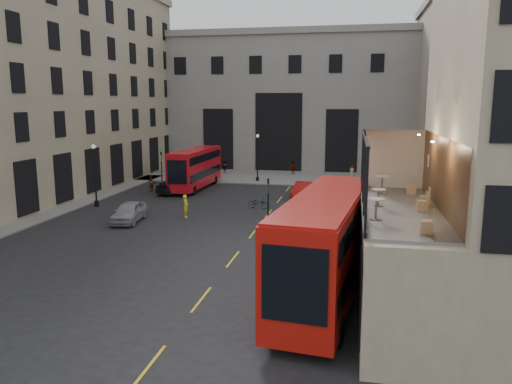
% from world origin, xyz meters
% --- Properties ---
extents(ground, '(140.00, 140.00, 0.00)m').
position_xyz_m(ground, '(0.00, 0.00, 0.00)').
color(ground, black).
rests_on(ground, ground).
extents(host_building_main, '(7.26, 11.40, 15.10)m').
position_xyz_m(host_building_main, '(9.95, 0.00, 7.79)').
color(host_building_main, tan).
rests_on(host_building_main, ground).
extents(host_frontage, '(3.00, 11.00, 4.50)m').
position_xyz_m(host_frontage, '(6.50, 0.00, 2.25)').
color(host_frontage, tan).
rests_on(host_frontage, ground).
extents(cafe_floor, '(3.00, 10.00, 0.10)m').
position_xyz_m(cafe_floor, '(6.50, 0.00, 4.55)').
color(cafe_floor, slate).
rests_on(cafe_floor, host_frontage).
extents(gateway, '(35.00, 10.60, 18.00)m').
position_xyz_m(gateway, '(-5.00, 47.99, 9.39)').
color(gateway, gray).
rests_on(gateway, ground).
extents(building_right, '(16.60, 18.60, 20.00)m').
position_xyz_m(building_right, '(20.00, 39.97, 10.39)').
color(building_right, '#A39783').
rests_on(building_right, ground).
extents(pavement_far, '(40.00, 12.00, 0.12)m').
position_xyz_m(pavement_far, '(-6.00, 38.00, 0.06)').
color(pavement_far, slate).
rests_on(pavement_far, ground).
extents(traffic_light_near, '(0.16, 0.20, 3.80)m').
position_xyz_m(traffic_light_near, '(-1.00, 12.00, 2.42)').
color(traffic_light_near, black).
rests_on(traffic_light_near, ground).
extents(traffic_light_far, '(0.16, 0.20, 3.80)m').
position_xyz_m(traffic_light_far, '(-15.00, 28.00, 2.42)').
color(traffic_light_far, black).
rests_on(traffic_light_far, ground).
extents(street_lamp_a, '(0.36, 0.36, 5.33)m').
position_xyz_m(street_lamp_a, '(-17.00, 18.00, 2.39)').
color(street_lamp_a, black).
rests_on(street_lamp_a, ground).
extents(street_lamp_b, '(0.36, 0.36, 5.33)m').
position_xyz_m(street_lamp_b, '(-6.00, 34.00, 2.39)').
color(street_lamp_b, black).
rests_on(street_lamp_b, ground).
extents(bus_near, '(4.15, 12.32, 4.82)m').
position_xyz_m(bus_near, '(3.50, 1.13, 2.71)').
color(bus_near, '#B6130C').
rests_on(bus_near, ground).
extents(bus_far, '(2.64, 10.33, 4.10)m').
position_xyz_m(bus_far, '(-11.41, 28.30, 2.30)').
color(bus_far, red).
rests_on(bus_far, ground).
extents(car_a, '(2.28, 4.62, 1.51)m').
position_xyz_m(car_a, '(-11.79, 13.32, 0.76)').
color(car_a, '#919398').
rests_on(car_a, ground).
extents(car_b, '(2.02, 4.62, 1.48)m').
position_xyz_m(car_b, '(0.06, 25.32, 0.74)').
color(car_b, '#A7110A').
rests_on(car_b, ground).
extents(car_c, '(3.30, 5.27, 1.42)m').
position_xyz_m(car_c, '(-12.47, 25.39, 0.71)').
color(car_c, black).
rests_on(car_c, ground).
extents(bicycle, '(1.84, 0.92, 0.93)m').
position_xyz_m(bicycle, '(-3.21, 19.93, 0.46)').
color(bicycle, gray).
rests_on(bicycle, ground).
extents(cyclist, '(0.59, 0.74, 1.79)m').
position_xyz_m(cyclist, '(-8.09, 15.52, 0.90)').
color(cyclist, yellow).
rests_on(cyclist, ground).
extents(pedestrian_a, '(0.91, 0.81, 1.55)m').
position_xyz_m(pedestrian_a, '(-12.86, 26.24, 0.77)').
color(pedestrian_a, gray).
rests_on(pedestrian_a, ground).
extents(pedestrian_b, '(1.17, 0.95, 1.58)m').
position_xyz_m(pedestrian_b, '(-11.13, 39.01, 0.79)').
color(pedestrian_b, gray).
rests_on(pedestrian_b, ground).
extents(pedestrian_c, '(1.08, 0.84, 1.71)m').
position_xyz_m(pedestrian_c, '(-2.68, 39.82, 0.86)').
color(pedestrian_c, gray).
rests_on(pedestrian_c, ground).
extents(pedestrian_d, '(0.91, 0.88, 1.58)m').
position_xyz_m(pedestrian_d, '(4.40, 39.51, 0.79)').
color(pedestrian_d, gray).
rests_on(pedestrian_d, ground).
extents(pedestrian_e, '(0.52, 0.69, 1.71)m').
position_xyz_m(pedestrian_e, '(-15.23, 25.61, 0.85)').
color(pedestrian_e, gray).
rests_on(pedestrian_e, ground).
extents(cafe_table_near, '(0.62, 0.62, 0.78)m').
position_xyz_m(cafe_table_near, '(5.44, -2.27, 5.12)').
color(cafe_table_near, beige).
rests_on(cafe_table_near, cafe_floor).
extents(cafe_table_mid, '(0.57, 0.57, 0.72)m').
position_xyz_m(cafe_table_mid, '(5.63, 0.25, 5.07)').
color(cafe_table_mid, silver).
rests_on(cafe_table_mid, cafe_floor).
extents(cafe_table_far, '(0.68, 0.68, 0.85)m').
position_xyz_m(cafe_table_far, '(5.91, 3.11, 5.16)').
color(cafe_table_far, beige).
rests_on(cafe_table_far, cafe_floor).
extents(cafe_chair_a, '(0.45, 0.45, 0.80)m').
position_xyz_m(cafe_chair_a, '(7.02, -3.90, 4.84)').
color(cafe_chair_a, tan).
rests_on(cafe_chair_a, cafe_floor).
extents(cafe_chair_b, '(0.40, 0.40, 0.77)m').
position_xyz_m(cafe_chair_b, '(7.30, -0.33, 4.83)').
color(cafe_chair_b, tan).
rests_on(cafe_chair_b, cafe_floor).
extents(cafe_chair_c, '(0.39, 0.39, 0.77)m').
position_xyz_m(cafe_chair_c, '(7.55, 0.76, 4.83)').
color(cafe_chair_c, tan).
rests_on(cafe_chair_c, cafe_floor).
extents(cafe_chair_d, '(0.46, 0.46, 0.85)m').
position_xyz_m(cafe_chair_d, '(7.28, 3.43, 4.86)').
color(cafe_chair_d, tan).
rests_on(cafe_chair_d, cafe_floor).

